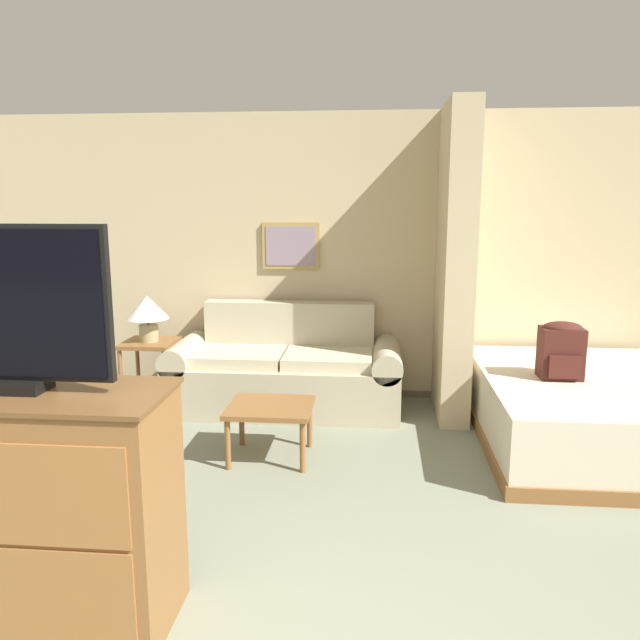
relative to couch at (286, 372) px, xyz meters
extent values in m
cube|color=#CCB78E|center=(0.45, 0.48, 0.97)|extent=(6.67, 0.12, 2.60)
cube|color=#70644E|center=(0.45, 0.41, -0.30)|extent=(6.67, 0.02, 0.06)
cube|color=tan|center=(0.00, 0.40, 1.08)|extent=(0.52, 0.02, 0.42)
cube|color=gray|center=(0.00, 0.39, 1.08)|extent=(0.45, 0.01, 0.35)
cube|color=#CCB78E|center=(1.44, -0.01, 0.97)|extent=(0.24, 0.86, 2.60)
cube|color=#B7AD8E|center=(0.00, -0.04, -0.11)|extent=(1.55, 0.84, 0.43)
cube|color=#B7AD8E|center=(0.00, 0.28, 0.34)|extent=(1.55, 0.20, 0.48)
cube|color=#B7AD8E|center=(-0.89, -0.04, -0.11)|extent=(0.23, 0.84, 0.43)
cylinder|color=#B7AD8E|center=(-0.89, -0.04, 0.15)|extent=(0.25, 0.84, 0.25)
cube|color=#B7AD8E|center=(0.89, -0.04, -0.11)|extent=(0.23, 0.84, 0.43)
cylinder|color=#B7AD8E|center=(0.89, -0.04, 0.15)|extent=(0.25, 0.84, 0.25)
cube|color=beige|center=(-0.39, -0.09, 0.15)|extent=(0.75, 0.60, 0.10)
cube|color=beige|center=(0.39, -0.09, 0.15)|extent=(0.75, 0.60, 0.10)
cube|color=brown|center=(0.05, -1.11, 0.05)|extent=(0.60, 0.53, 0.04)
cylinder|color=brown|center=(-0.21, -1.33, -0.15)|extent=(0.04, 0.04, 0.36)
cylinder|color=brown|center=(0.31, -1.33, -0.15)|extent=(0.04, 0.04, 0.36)
cylinder|color=brown|center=(-0.21, -0.88, -0.15)|extent=(0.04, 0.04, 0.36)
cylinder|color=brown|center=(0.31, -0.88, -0.15)|extent=(0.04, 0.04, 0.36)
cube|color=brown|center=(-1.22, -0.03, 0.24)|extent=(0.45, 0.45, 0.04)
cylinder|color=brown|center=(-1.42, -0.23, -0.05)|extent=(0.04, 0.04, 0.55)
cylinder|color=brown|center=(-1.02, -0.23, -0.05)|extent=(0.04, 0.04, 0.55)
cylinder|color=brown|center=(-1.42, 0.16, -0.05)|extent=(0.04, 0.04, 0.55)
cylinder|color=brown|center=(-1.02, 0.16, -0.05)|extent=(0.04, 0.04, 0.55)
cylinder|color=tan|center=(-1.22, -0.03, 0.34)|extent=(0.17, 0.17, 0.15)
cylinder|color=tan|center=(-1.22, -0.03, 0.44)|extent=(0.02, 0.02, 0.05)
cone|color=silver|center=(-1.22, -0.03, 0.57)|extent=(0.37, 0.37, 0.21)
cube|color=brown|center=(-0.68, -2.94, 0.19)|extent=(1.21, 0.51, 1.03)
cube|color=brown|center=(-0.68, -2.94, 0.71)|extent=(1.24, 0.53, 0.02)
cube|color=black|center=(-0.68, -2.94, 0.75)|extent=(0.24, 0.16, 0.05)
cube|color=black|center=(-0.68, -2.94, 1.09)|extent=(0.84, 0.04, 0.63)
cube|color=black|center=(-0.68, -2.96, 1.09)|extent=(0.80, 0.01, 0.59)
cube|color=brown|center=(2.38, -0.65, -0.28)|extent=(1.56, 2.02, 0.10)
cube|color=beige|center=(2.38, -0.65, -0.02)|extent=(1.52, 1.98, 0.42)
cube|color=white|center=(2.38, 0.12, 0.15)|extent=(1.40, 0.36, 0.10)
cube|color=#471E19|center=(2.15, -0.67, 0.39)|extent=(0.30, 0.22, 0.38)
cube|color=#471E19|center=(2.15, -0.79, 0.31)|extent=(0.23, 0.03, 0.17)
ellipsoid|color=#471E19|center=(2.15, -0.67, 0.58)|extent=(0.29, 0.21, 0.09)
camera|label=1|loc=(0.79, -5.29, 1.50)|focal=35.00mm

